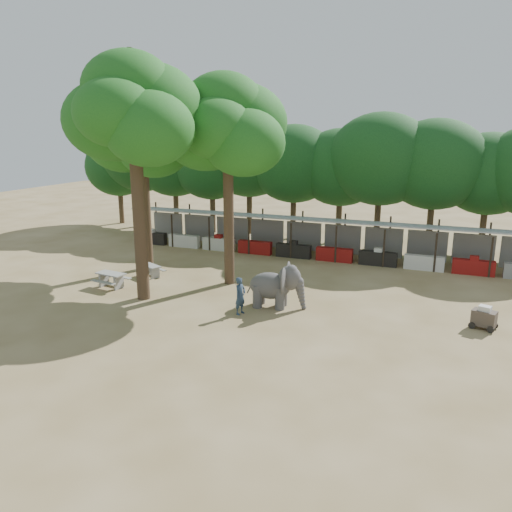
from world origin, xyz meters
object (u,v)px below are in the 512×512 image
at_px(handler, 240,296).
at_px(picnic_table_far, 151,269).
at_px(cart_front, 484,317).
at_px(yard_tree_center, 133,112).
at_px(elephant, 277,286).
at_px(yard_tree_left, 141,133).
at_px(yard_tree_back, 227,127).
at_px(picnic_table_near, 111,278).

xyz_separation_m(handler, picnic_table_far, (-7.31, 3.65, -0.43)).
bearing_deg(handler, cart_front, -63.09).
bearing_deg(yard_tree_center, elephant, 9.29).
bearing_deg(cart_front, yard_tree_left, -171.87).
relative_size(handler, cart_front, 1.45).
xyz_separation_m(yard_tree_center, handler, (5.62, -0.40, -8.32)).
relative_size(yard_tree_back, handler, 6.40).
bearing_deg(yard_tree_left, yard_tree_center, -59.04).
distance_m(elephant, picnic_table_far, 8.86).
bearing_deg(yard_tree_left, elephant, -21.39).
height_order(yard_tree_left, yard_tree_center, yard_tree_center).
distance_m(elephant, cart_front, 9.30).
xyz_separation_m(yard_tree_center, yard_tree_back, (3.00, 4.00, -0.67)).
xyz_separation_m(yard_tree_left, cart_front, (19.15, -3.16, -7.69)).
height_order(yard_tree_center, handler, yard_tree_center).
height_order(yard_tree_left, picnic_table_far, yard_tree_left).
relative_size(yard_tree_left, picnic_table_near, 6.02).
xyz_separation_m(yard_tree_back, picnic_table_far, (-4.69, -0.75, -8.08)).
bearing_deg(yard_tree_back, handler, -59.27).
distance_m(yard_tree_left, elephant, 12.78).
bearing_deg(picnic_table_near, yard_tree_back, 38.58).
distance_m(yard_tree_center, picnic_table_near, 9.07).
distance_m(yard_tree_back, picnic_table_far, 9.37).
height_order(yard_tree_center, elephant, yard_tree_center).
height_order(yard_tree_back, picnic_table_far, yard_tree_back).
xyz_separation_m(yard_tree_back, cart_front, (13.15, -2.16, -8.03)).
distance_m(handler, picnic_table_far, 8.18).
relative_size(yard_tree_center, picnic_table_far, 6.65).
bearing_deg(picnic_table_near, elephant, 10.44).
height_order(yard_tree_left, elephant, yard_tree_left).
height_order(yard_tree_left, handler, yard_tree_left).
bearing_deg(yard_tree_back, picnic_table_far, -170.90).
distance_m(yard_tree_back, picnic_table_near, 10.28).
xyz_separation_m(elephant, handler, (-1.27, -1.53, -0.20)).
bearing_deg(cart_front, elephant, -158.10).
relative_size(yard_tree_back, cart_front, 9.27).
bearing_deg(picnic_table_near, yard_tree_left, 103.87).
bearing_deg(elephant, yard_tree_center, -177.45).
bearing_deg(picnic_table_near, handler, 0.15).
relative_size(yard_tree_left, elephant, 3.82).
xyz_separation_m(picnic_table_near, cart_front, (18.70, 1.13, -0.02)).
xyz_separation_m(elephant, picnic_table_far, (-8.58, 2.12, -0.62)).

